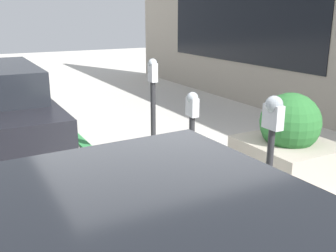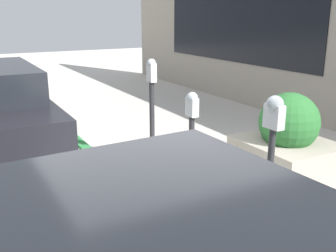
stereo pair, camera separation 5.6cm
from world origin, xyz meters
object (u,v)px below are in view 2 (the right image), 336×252
at_px(parking_meter_nearest, 272,139).
at_px(parking_meter_middle, 152,100).
at_px(parking_meter_second, 192,128).
at_px(planter_box, 287,145).

height_order(parking_meter_nearest, parking_meter_middle, parking_meter_middle).
xyz_separation_m(parking_meter_second, parking_meter_middle, (1.16, -0.07, 0.11)).
bearing_deg(parking_meter_second, planter_box, -97.88).
relative_size(parking_meter_nearest, parking_meter_middle, 0.94).
bearing_deg(parking_meter_second, parking_meter_middle, -3.37).
relative_size(parking_meter_middle, planter_box, 1.31).
xyz_separation_m(parking_meter_second, planter_box, (-0.19, -1.38, -0.39)).
bearing_deg(parking_meter_nearest, parking_meter_middle, 0.39).
xyz_separation_m(parking_meter_nearest, parking_meter_middle, (2.38, 0.02, -0.08)).
distance_m(parking_meter_middle, planter_box, 1.95).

